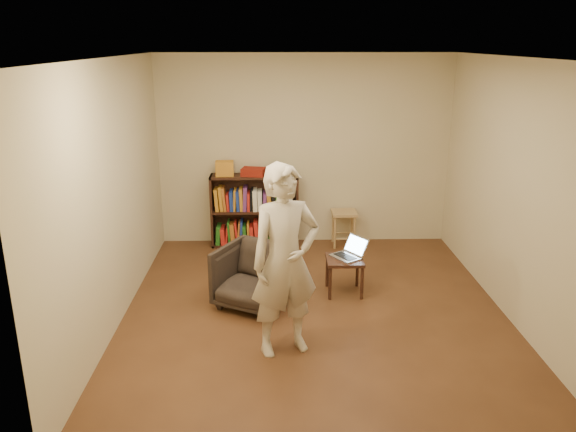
{
  "coord_description": "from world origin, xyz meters",
  "views": [
    {
      "loc": [
        -0.41,
        -5.35,
        2.76
      ],
      "look_at": [
        -0.27,
        0.35,
        0.96
      ],
      "focal_mm": 35.0,
      "sensor_mm": 36.0,
      "label": 1
    }
  ],
  "objects_px": {
    "side_table": "(344,264)",
    "laptop": "(350,252)",
    "bookshelf": "(255,214)",
    "armchair": "(254,276)",
    "person": "(285,261)",
    "stool": "(344,218)"
  },
  "relations": [
    {
      "from": "side_table",
      "to": "laptop",
      "type": "height_order",
      "value": "laptop"
    },
    {
      "from": "bookshelf",
      "to": "side_table",
      "type": "distance_m",
      "value": 1.93
    },
    {
      "from": "armchair",
      "to": "person",
      "type": "distance_m",
      "value": 1.13
    },
    {
      "from": "person",
      "to": "side_table",
      "type": "bearing_deg",
      "value": 39.35
    },
    {
      "from": "stool",
      "to": "armchair",
      "type": "distance_m",
      "value": 2.18
    },
    {
      "from": "armchair",
      "to": "side_table",
      "type": "xyz_separation_m",
      "value": [
        1.01,
        0.28,
        0.01
      ]
    },
    {
      "from": "stool",
      "to": "armchair",
      "type": "relative_size",
      "value": 0.67
    },
    {
      "from": "armchair",
      "to": "side_table",
      "type": "distance_m",
      "value": 1.05
    },
    {
      "from": "bookshelf",
      "to": "stool",
      "type": "bearing_deg",
      "value": -2.97
    },
    {
      "from": "laptop",
      "to": "person",
      "type": "height_order",
      "value": "person"
    },
    {
      "from": "stool",
      "to": "laptop",
      "type": "height_order",
      "value": "laptop"
    },
    {
      "from": "side_table",
      "to": "laptop",
      "type": "distance_m",
      "value": 0.15
    },
    {
      "from": "side_table",
      "to": "person",
      "type": "xyz_separation_m",
      "value": [
        -0.69,
        -1.21,
        0.54
      ]
    },
    {
      "from": "laptop",
      "to": "side_table",
      "type": "bearing_deg",
      "value": -79.89
    },
    {
      "from": "bookshelf",
      "to": "person",
      "type": "distance_m",
      "value": 2.88
    },
    {
      "from": "stool",
      "to": "person",
      "type": "height_order",
      "value": "person"
    },
    {
      "from": "stool",
      "to": "armchair",
      "type": "height_order",
      "value": "armchair"
    },
    {
      "from": "bookshelf",
      "to": "armchair",
      "type": "height_order",
      "value": "bookshelf"
    },
    {
      "from": "stool",
      "to": "person",
      "type": "xyz_separation_m",
      "value": [
        -0.87,
        -2.76,
        0.49
      ]
    },
    {
      "from": "armchair",
      "to": "stool",
      "type": "bearing_deg",
      "value": 84.71
    },
    {
      "from": "armchair",
      "to": "laptop",
      "type": "relative_size",
      "value": 1.61
    },
    {
      "from": "stool",
      "to": "side_table",
      "type": "relative_size",
      "value": 1.18
    }
  ]
}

